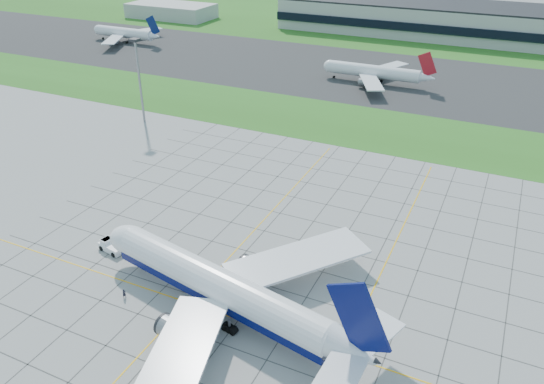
% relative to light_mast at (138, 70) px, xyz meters
% --- Properties ---
extents(ground, '(1400.00, 1400.00, 0.00)m').
position_rel_light_mast_xyz_m(ground, '(70.00, -65.00, -16.18)').
color(ground, '#9D9C97').
rests_on(ground, ground).
extents(grass_median, '(700.00, 35.00, 0.04)m').
position_rel_light_mast_xyz_m(grass_median, '(70.00, 25.00, -16.16)').
color(grass_median, '#2A601B').
rests_on(grass_median, ground).
extents(asphalt_taxiway, '(700.00, 75.00, 0.04)m').
position_rel_light_mast_xyz_m(asphalt_taxiway, '(70.00, 80.00, -16.15)').
color(asphalt_taxiway, '#383838').
rests_on(asphalt_taxiway, ground).
extents(grass_far, '(700.00, 145.00, 0.04)m').
position_rel_light_mast_xyz_m(grass_far, '(70.00, 190.00, -16.16)').
color(grass_far, '#2A601B').
rests_on(grass_far, ground).
extents(apron_markings, '(120.00, 130.00, 0.03)m').
position_rel_light_mast_xyz_m(apron_markings, '(70.43, -53.91, -16.17)').
color(apron_markings, '#474744').
rests_on(apron_markings, ground).
extents(terminal, '(260.00, 43.00, 15.80)m').
position_rel_light_mast_xyz_m(terminal, '(110.00, 164.87, -8.29)').
color(terminal, '#B7B7B2').
rests_on(terminal, ground).
extents(service_block, '(50.00, 25.00, 8.00)m').
position_rel_light_mast_xyz_m(service_block, '(-90.00, 145.00, -12.18)').
color(service_block, '#B7B7B2').
rests_on(service_block, ground).
extents(light_mast, '(2.50, 2.50, 25.60)m').
position_rel_light_mast_xyz_m(light_mast, '(0.00, 0.00, 0.00)').
color(light_mast, gray).
rests_on(light_mast, ground).
extents(airliner, '(56.24, 56.44, 17.88)m').
position_rel_light_mast_xyz_m(airliner, '(66.31, -66.20, -11.29)').
color(airliner, white).
rests_on(airliner, ground).
extents(pushback_tug, '(8.26, 3.75, 2.27)m').
position_rel_light_mast_xyz_m(pushback_tug, '(37.71, -60.23, -15.17)').
color(pushback_tug, white).
rests_on(pushback_tug, ground).
extents(crew_near, '(0.64, 0.75, 1.75)m').
position_rel_light_mast_xyz_m(crew_near, '(49.32, -70.58, -15.31)').
color(crew_near, black).
rests_on(crew_near, ground).
extents(distant_jet_0, '(37.20, 42.66, 14.08)m').
position_rel_light_mast_xyz_m(distant_jet_0, '(-74.12, 83.24, -11.70)').
color(distant_jet_0, white).
rests_on(distant_jet_0, ground).
extents(distant_jet_1, '(40.52, 42.66, 14.08)m').
position_rel_light_mast_xyz_m(distant_jet_1, '(54.53, 69.53, -11.70)').
color(distant_jet_1, white).
rests_on(distant_jet_1, ground).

